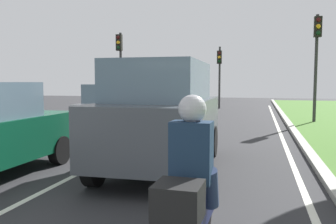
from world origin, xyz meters
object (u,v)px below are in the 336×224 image
traffic_light_near_right (317,49)px  traffic_light_overhead_left (120,58)px  car_hatchback_far (113,108)px  motorcycle (190,213)px  rider_person (192,150)px  car_suv_ahead (162,115)px  traffic_light_far_median (219,67)px

traffic_light_near_right → traffic_light_overhead_left: traffic_light_near_right is taller
car_hatchback_far → motorcycle: size_ratio=1.97×
traffic_light_near_right → traffic_light_overhead_left: 10.27m
car_hatchback_far → motorcycle: car_hatchback_far is taller
rider_person → traffic_light_overhead_left: traffic_light_overhead_left is taller
car_suv_ahead → motorcycle: car_suv_ahead is taller
car_hatchback_far → car_suv_ahead: bearing=-58.7°
rider_person → traffic_light_overhead_left: (-7.05, 15.38, 2.02)m
traffic_light_near_right → car_hatchback_far: bearing=-149.8°
car_suv_ahead → car_hatchback_far: size_ratio=1.21×
motorcycle → traffic_light_near_right: (3.08, 13.73, 2.79)m
motorcycle → traffic_light_far_median: bearing=97.0°
motorcycle → traffic_light_overhead_left: (-7.05, 15.43, 2.64)m
traffic_light_near_right → traffic_light_far_median: traffic_light_near_right is taller
traffic_light_far_median → traffic_light_overhead_left: bearing=-129.7°
car_suv_ahead → car_hatchback_far: (-3.45, 5.32, -0.28)m
car_suv_ahead → motorcycle: (1.35, -3.83, -0.60)m
car_suv_ahead → traffic_light_far_median: 17.66m
car_hatchback_far → traffic_light_near_right: traffic_light_near_right is taller
motorcycle → traffic_light_near_right: size_ratio=0.39×
car_suv_ahead → rider_person: 4.02m
rider_person → traffic_light_near_right: traffic_light_near_right is taller
rider_person → traffic_light_near_right: bearing=78.8°
car_hatchback_far → motorcycle: 10.33m
traffic_light_overhead_left → rider_person: bearing=-65.4°
rider_person → motorcycle: bearing=-91.4°
car_hatchback_far → traffic_light_overhead_left: traffic_light_overhead_left is taller
traffic_light_near_right → traffic_light_overhead_left: (-10.13, 1.70, -0.15)m
motorcycle → traffic_light_near_right: bearing=78.8°
car_hatchback_far → traffic_light_far_median: (2.70, 12.25, 2.02)m
rider_person → traffic_light_far_median: bearing=97.0°
car_suv_ahead → motorcycle: 4.10m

